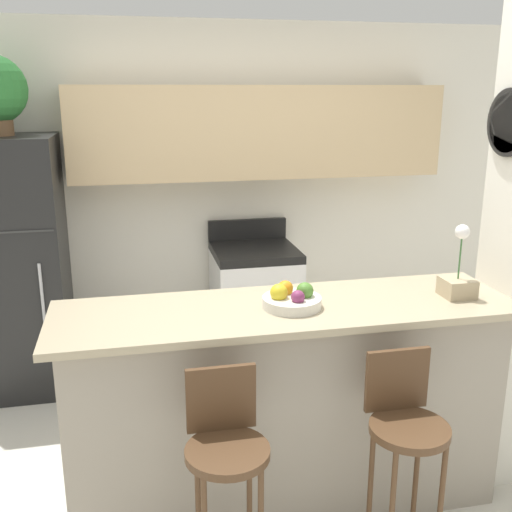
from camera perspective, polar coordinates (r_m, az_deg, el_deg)
ground_plane at (r=3.36m, az=2.72°, el=-22.16°), size 14.00×14.00×0.00m
wall_back at (r=4.62m, az=-1.94°, el=8.32°), size 5.60×0.38×2.55m
counter_bar at (r=3.06m, az=2.86°, el=-14.13°), size 2.20×0.63×1.07m
refrigerator at (r=4.43m, az=-22.15°, el=-0.96°), size 0.70×0.69×1.77m
stove_range at (r=4.61m, az=-0.12°, el=-4.63°), size 0.62×0.62×1.07m
bar_stool_left at (r=2.51m, az=-2.88°, el=-18.36°), size 0.34×0.34×0.99m
bar_stool_right at (r=2.71m, az=14.01°, el=-15.94°), size 0.34×0.34×0.99m
orchid_vase at (r=3.09m, az=18.67°, el=-2.12°), size 0.15×0.15×0.36m
fruit_bowl at (r=2.81m, az=3.41°, el=-4.09°), size 0.28×0.28×0.12m
trash_bin at (r=4.38m, az=-14.28°, el=-10.13°), size 0.28×0.28×0.38m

